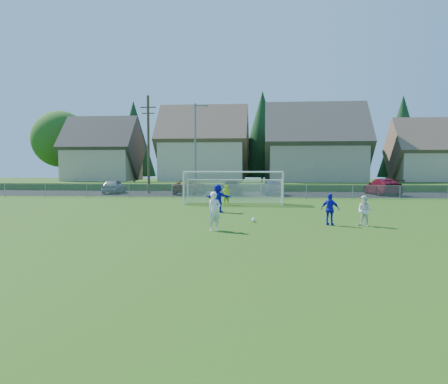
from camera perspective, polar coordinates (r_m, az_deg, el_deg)
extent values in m
plane|color=#193D0C|center=(17.24, -2.45, -6.29)|extent=(160.00, 160.00, 0.00)
plane|color=black|center=(44.48, 2.30, -0.25)|extent=(60.00, 60.00, 0.00)
cube|color=#1E420F|center=(51.94, 2.73, 0.73)|extent=(70.00, 6.00, 0.80)
sphere|color=white|center=(22.62, 3.88, -3.66)|extent=(0.22, 0.22, 0.22)
imported|color=white|center=(19.59, -1.26, -2.52)|extent=(0.76, 0.72, 1.75)
imported|color=white|center=(22.03, 17.90, -2.38)|extent=(0.91, 0.88, 1.47)
imported|color=#1415C2|center=(21.96, 13.70, -2.23)|extent=(0.98, 0.71, 1.55)
imported|color=#1415C2|center=(27.25, -0.80, -0.81)|extent=(1.69, 0.79, 1.75)
imported|color=#B3E11A|center=(32.30, 0.28, -0.37)|extent=(0.60, 0.45, 1.48)
imported|color=#919398|center=(47.00, -14.18, 0.73)|extent=(1.93, 4.33, 1.45)
imported|color=#58150A|center=(44.67, -4.47, 0.70)|extent=(2.99, 5.52, 1.47)
imported|color=black|center=(43.21, 1.00, 0.55)|extent=(2.50, 4.96, 1.38)
imported|color=#171750|center=(43.39, 6.32, 0.63)|extent=(2.31, 4.64, 1.52)
imported|color=maroon|center=(45.92, 19.99, 0.67)|extent=(2.99, 5.87, 1.63)
cylinder|color=white|center=(32.42, -5.30, 0.48)|extent=(0.12, 0.12, 2.44)
cylinder|color=white|center=(31.90, 7.70, 0.41)|extent=(0.12, 0.12, 2.44)
cylinder|color=white|center=(31.91, 1.15, 2.64)|extent=(7.30, 0.12, 0.12)
cylinder|color=white|center=(34.21, -4.74, 0.11)|extent=(0.08, 0.08, 1.80)
cylinder|color=white|center=(33.72, 7.57, 0.04)|extent=(0.08, 0.08, 1.80)
cylinder|color=white|center=(33.73, 1.37, 1.60)|extent=(7.30, 0.08, 0.08)
cube|color=silver|center=(33.77, 1.37, 0.07)|extent=(7.30, 0.02, 1.80)
cube|color=silver|center=(33.31, -5.02, 0.56)|extent=(0.02, 1.80, 2.44)
cube|color=silver|center=(32.80, 7.63, 0.50)|extent=(0.02, 1.80, 2.44)
cube|color=silver|center=(32.81, 1.26, 2.66)|extent=(7.30, 1.80, 0.02)
cube|color=gray|center=(38.94, 1.89, 0.94)|extent=(52.00, 0.03, 0.03)
cube|color=gray|center=(38.97, 1.88, 0.09)|extent=(52.00, 0.02, 1.14)
cylinder|color=gray|center=(38.97, 1.88, 0.09)|extent=(0.06, 0.06, 1.20)
cylinder|color=slate|center=(43.39, -3.76, 5.59)|extent=(0.18, 0.18, 9.00)
cylinder|color=slate|center=(43.68, -3.13, 11.24)|extent=(1.20, 0.12, 0.12)
cube|color=slate|center=(43.59, -2.33, 11.19)|extent=(0.36, 0.18, 0.12)
cylinder|color=#473321|center=(45.43, -9.84, 6.08)|extent=(0.26, 0.26, 10.00)
cube|color=#473321|center=(45.76, -9.89, 10.84)|extent=(1.60, 0.10, 0.10)
cube|color=#473321|center=(45.69, -9.88, 10.10)|extent=(1.30, 0.10, 0.10)
cube|color=tan|center=(62.91, -15.52, 3.51)|extent=(9.00, 8.00, 4.50)
pyramid|color=#423D38|center=(63.27, -15.62, 9.55)|extent=(9.90, 8.80, 4.41)
cube|color=#C6B58E|center=(60.40, -2.64, 4.11)|extent=(11.00, 9.00, 5.50)
pyramid|color=brown|center=(60.97, -2.66, 11.38)|extent=(12.10, 9.90, 4.96)
cube|color=tan|center=(59.21, 11.79, 3.81)|extent=(12.00, 10.00, 5.00)
pyramid|color=#4C473F|center=(59.80, 11.89, 11.51)|extent=(13.20, 11.00, 5.52)
cube|color=tan|center=(63.65, 25.24, 3.07)|extent=(9.00, 8.00, 4.00)
pyramid|color=brown|center=(63.96, 25.39, 8.83)|extent=(9.90, 8.80, 4.41)
cylinder|color=#382616|center=(69.75, -20.50, 2.53)|extent=(0.36, 0.36, 3.96)
sphere|color=#2B5B19|center=(69.85, -20.59, 6.50)|extent=(8.36, 8.36, 8.36)
cylinder|color=#382616|center=(69.88, -11.63, 1.55)|extent=(0.30, 0.30, 1.20)
cone|color=#143819|center=(69.96, -11.70, 6.83)|extent=(6.76, 6.76, 11.70)
cylinder|color=#382616|center=(68.64, -3.37, 1.58)|extent=(0.30, 0.30, 1.20)
cone|color=#143819|center=(68.70, -3.39, 6.59)|extent=(6.24, 6.24, 10.80)
cylinder|color=#382616|center=(64.87, 5.00, 1.46)|extent=(0.30, 0.30, 1.20)
cone|color=#143819|center=(64.99, 5.03, 7.55)|extent=(7.28, 7.28, 12.60)
cylinder|color=#382616|center=(67.54, 13.54, 2.63)|extent=(0.36, 0.36, 3.96)
sphere|color=#2B5B19|center=(67.64, 13.60, 6.73)|extent=(8.36, 8.36, 8.36)
cylinder|color=#382616|center=(67.80, 22.16, 1.30)|extent=(0.30, 0.30, 1.20)
cone|color=#143819|center=(67.89, 22.29, 6.75)|extent=(6.76, 6.76, 11.70)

